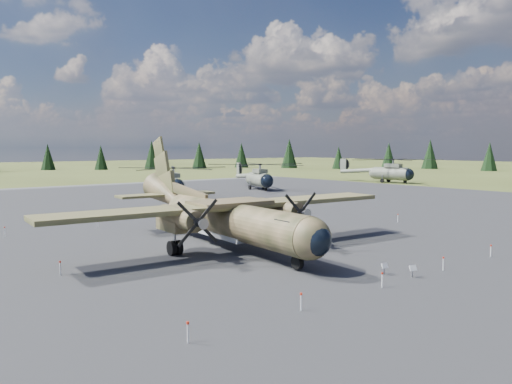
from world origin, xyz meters
TOP-DOWN VIEW (x-y plane):
  - ground at (0.00, 0.00)m, footprint 500.00×500.00m
  - apron at (0.00, 10.00)m, footprint 120.00×120.00m
  - transport_plane at (-4.24, 0.82)m, footprint 27.40×24.83m
  - helicopter_near at (12.92, 38.66)m, footprint 22.57×22.57m
  - helicopter_mid at (30.22, 38.75)m, footprint 22.89×23.30m
  - helicopter_far at (63.48, 35.04)m, footprint 23.04×25.07m
  - info_placard_left at (-1.58, -11.84)m, footprint 0.46×0.23m
  - info_placard_right at (-0.87, -13.28)m, footprint 0.49×0.31m
  - barrier_fence at (-0.46, -0.08)m, footprint 33.12×29.62m
  - treeline at (-4.79, 0.49)m, footprint 301.56×300.44m

SIDE VIEW (x-z plane):
  - ground at x=0.00m, z-range 0.00..0.00m
  - apron at x=0.00m, z-range -0.02..0.02m
  - info_placard_left at x=-1.58m, z-range 0.11..0.81m
  - info_placard_right at x=-0.87m, z-range 0.12..0.84m
  - barrier_fence at x=-0.46m, z-range 0.08..0.93m
  - transport_plane at x=-4.24m, z-range -1.92..7.10m
  - helicopter_near at x=12.92m, z-range 0.94..5.40m
  - helicopter_mid at x=30.22m, z-range 0.98..5.64m
  - helicopter_far at x=63.48m, z-range 1.07..6.17m
  - treeline at x=-4.79m, z-range -0.73..10.25m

